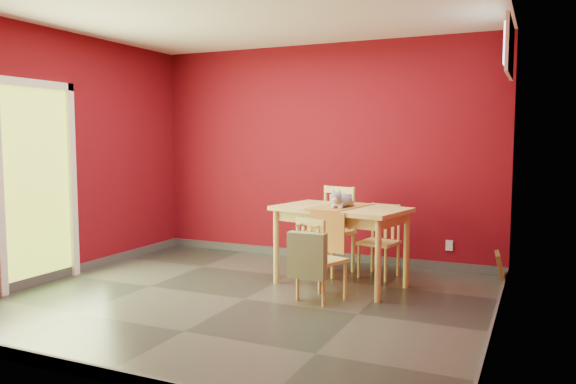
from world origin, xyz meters
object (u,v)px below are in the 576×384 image
at_px(chair_far_left, 331,229).
at_px(chair_far_right, 380,240).
at_px(dining_table, 341,217).
at_px(chair_near, 319,258).
at_px(tote_bag, 307,255).
at_px(cat, 342,198).
at_px(picture_frame, 500,270).

height_order(chair_far_left, chair_far_right, chair_far_left).
xyz_separation_m(dining_table, chair_near, (0.00, -0.62, -0.32)).
bearing_deg(chair_far_right, dining_table, -116.13).
height_order(tote_bag, cat, cat).
distance_m(cat, picture_frame, 1.82).
xyz_separation_m(chair_far_right, chair_near, (-0.27, -1.18, -0.00)).
bearing_deg(chair_near, chair_far_left, 104.36).
relative_size(dining_table, tote_bag, 2.94).
distance_m(chair_far_right, tote_bag, 1.41).
distance_m(dining_table, cat, 0.21).
relative_size(dining_table, chair_far_left, 1.48).
bearing_deg(chair_far_left, chair_far_right, 4.40).
relative_size(chair_near, cat, 1.96).
bearing_deg(dining_table, cat, -57.60).
distance_m(chair_near, picture_frame, 2.00).
bearing_deg(cat, dining_table, 131.34).
bearing_deg(chair_near, chair_far_right, 76.98).
bearing_deg(tote_bag, chair_near, 78.29).
bearing_deg(cat, chair_far_right, 76.86).
height_order(chair_near, cat, cat).
bearing_deg(dining_table, tote_bag, -92.68).
height_order(dining_table, chair_far_left, chair_far_left).
relative_size(dining_table, chair_far_right, 1.81).
bearing_deg(cat, tote_bag, -86.05).
bearing_deg(cat, picture_frame, 34.03).
relative_size(chair_far_right, chair_near, 1.00).
xyz_separation_m(chair_near, tote_bag, (-0.04, -0.19, 0.06)).
xyz_separation_m(chair_far_left, tote_bag, (0.25, -1.33, -0.03)).
distance_m(chair_far_right, picture_frame, 1.28).
distance_m(chair_near, cat, 0.77).
bearing_deg(tote_bag, picture_frame, 43.21).
bearing_deg(picture_frame, chair_near, -140.09).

